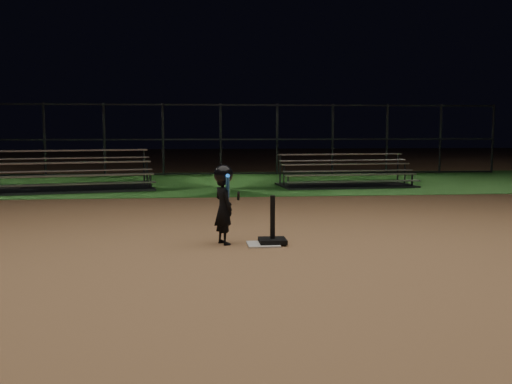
{
  "coord_description": "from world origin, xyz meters",
  "views": [
    {
      "loc": [
        -0.98,
        -8.39,
        1.64
      ],
      "look_at": [
        0.0,
        1.0,
        0.65
      ],
      "focal_mm": 42.68,
      "sensor_mm": 36.0,
      "label": 1
    }
  ],
  "objects_px": {
    "child_batter": "(224,202)",
    "bleacher_left": "(69,182)",
    "home_plate": "(263,244)",
    "batting_tee": "(273,235)",
    "bleacher_right": "(346,180)"
  },
  "relations": [
    {
      "from": "batting_tee",
      "to": "bleacher_left",
      "type": "distance_m",
      "value": 9.17
    },
    {
      "from": "bleacher_left",
      "to": "bleacher_right",
      "type": "xyz_separation_m",
      "value": [
        7.58,
        0.29,
        -0.03
      ]
    },
    {
      "from": "batting_tee",
      "to": "child_batter",
      "type": "height_order",
      "value": "child_batter"
    },
    {
      "from": "home_plate",
      "to": "bleacher_right",
      "type": "height_order",
      "value": "bleacher_right"
    },
    {
      "from": "batting_tee",
      "to": "child_batter",
      "type": "xyz_separation_m",
      "value": [
        -0.69,
        0.09,
        0.46
      ]
    },
    {
      "from": "home_plate",
      "to": "bleacher_left",
      "type": "bearing_deg",
      "value": 117.74
    },
    {
      "from": "child_batter",
      "to": "bleacher_left",
      "type": "bearing_deg",
      "value": 0.38
    },
    {
      "from": "home_plate",
      "to": "bleacher_left",
      "type": "distance_m",
      "value": 9.15
    },
    {
      "from": "home_plate",
      "to": "batting_tee",
      "type": "relative_size",
      "value": 0.67
    },
    {
      "from": "child_batter",
      "to": "bleacher_left",
      "type": "relative_size",
      "value": 0.24
    },
    {
      "from": "child_batter",
      "to": "bleacher_left",
      "type": "distance_m",
      "value": 8.79
    },
    {
      "from": "home_plate",
      "to": "bleacher_right",
      "type": "relative_size",
      "value": 0.12
    },
    {
      "from": "home_plate",
      "to": "bleacher_left",
      "type": "xyz_separation_m",
      "value": [
        -4.26,
        8.1,
        0.21
      ]
    },
    {
      "from": "batting_tee",
      "to": "child_batter",
      "type": "distance_m",
      "value": 0.83
    },
    {
      "from": "home_plate",
      "to": "bleacher_right",
      "type": "distance_m",
      "value": 9.02
    }
  ]
}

